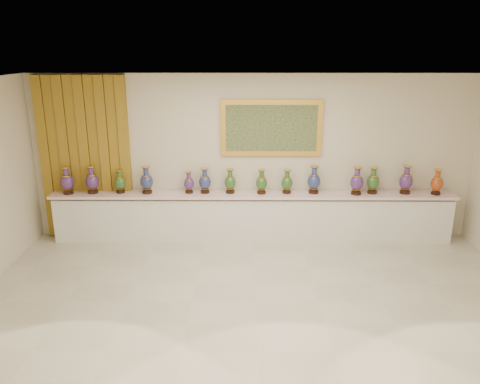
% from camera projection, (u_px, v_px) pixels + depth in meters
% --- Properties ---
extents(ground, '(8.00, 8.00, 0.00)m').
position_uv_depth(ground, '(255.00, 302.00, 6.56)').
color(ground, beige).
rests_on(ground, ground).
extents(room, '(8.00, 8.00, 8.00)m').
position_uv_depth(room, '(115.00, 154.00, 8.43)').
color(room, beige).
rests_on(room, ground).
extents(counter, '(7.28, 0.48, 0.90)m').
position_uv_depth(counter, '(252.00, 217.00, 8.60)').
color(counter, white).
rests_on(counter, ground).
extents(vase_0, '(0.23, 0.23, 0.50)m').
position_uv_depth(vase_0, '(67.00, 182.00, 8.36)').
color(vase_0, black).
rests_on(vase_0, counter).
extents(vase_1, '(0.29, 0.29, 0.50)m').
position_uv_depth(vase_1, '(92.00, 181.00, 8.40)').
color(vase_1, black).
rests_on(vase_1, counter).
extents(vase_2, '(0.26, 0.26, 0.43)m').
position_uv_depth(vase_2, '(120.00, 183.00, 8.42)').
color(vase_2, black).
rests_on(vase_2, counter).
extents(vase_3, '(0.29, 0.29, 0.50)m').
position_uv_depth(vase_3, '(147.00, 181.00, 8.39)').
color(vase_3, black).
rests_on(vase_3, counter).
extents(vase_4, '(0.23, 0.23, 0.40)m').
position_uv_depth(vase_4, '(189.00, 183.00, 8.42)').
color(vase_4, black).
rests_on(vase_4, counter).
extents(vase_5, '(0.26, 0.26, 0.46)m').
position_uv_depth(vase_5, '(205.00, 182.00, 8.42)').
color(vase_5, black).
rests_on(vase_5, counter).
extents(vase_6, '(0.21, 0.21, 0.45)m').
position_uv_depth(vase_6, '(230.00, 182.00, 8.41)').
color(vase_6, black).
rests_on(vase_6, counter).
extents(vase_7, '(0.24, 0.24, 0.45)m').
position_uv_depth(vase_7, '(262.00, 183.00, 8.38)').
color(vase_7, black).
rests_on(vase_7, counter).
extents(vase_8, '(0.24, 0.24, 0.44)m').
position_uv_depth(vase_8, '(287.00, 183.00, 8.40)').
color(vase_8, black).
rests_on(vase_8, counter).
extents(vase_9, '(0.24, 0.24, 0.51)m').
position_uv_depth(vase_9, '(314.00, 181.00, 8.40)').
color(vase_9, black).
rests_on(vase_9, counter).
extents(vase_10, '(0.27, 0.27, 0.51)m').
position_uv_depth(vase_10, '(357.00, 182.00, 8.33)').
color(vase_10, black).
rests_on(vase_10, counter).
extents(vase_11, '(0.26, 0.26, 0.49)m').
position_uv_depth(vase_11, '(373.00, 182.00, 8.39)').
color(vase_11, black).
rests_on(vase_11, counter).
extents(vase_12, '(0.32, 0.32, 0.52)m').
position_uv_depth(vase_12, '(406.00, 181.00, 8.38)').
color(vase_12, black).
rests_on(vase_12, counter).
extents(vase_13, '(0.28, 0.28, 0.46)m').
position_uv_depth(vase_13, '(437.00, 183.00, 8.33)').
color(vase_13, black).
rests_on(vase_13, counter).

